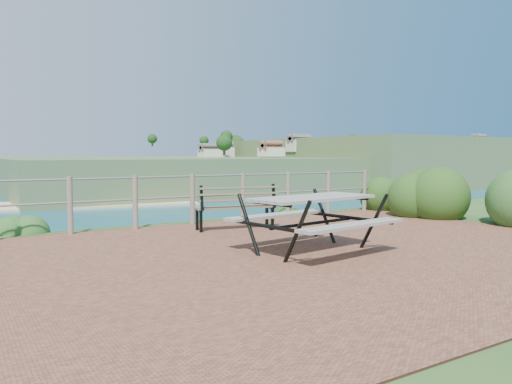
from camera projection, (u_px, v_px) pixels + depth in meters
ground at (293, 254)px, 6.98m from camera, size 10.00×7.00×0.12m
safety_railing at (192, 196)px, 9.78m from camera, size 9.40×0.10×1.00m
distant_bay at (331, 160)px, 269.76m from camera, size 290.00×232.36×24.00m
picnic_table at (312, 218)px, 7.05m from camera, size 1.95×1.60×0.79m
park_bench at (235, 200)px, 9.15m from camera, size 1.53×0.65×0.84m
shrub_right_front at (436, 217)px, 11.17m from camera, size 1.42×1.42×2.01m
shrub_right_edge at (378, 209)px, 12.68m from camera, size 0.98×0.98×1.40m
shrub_lip_west at (26, 233)px, 8.84m from camera, size 0.70×0.70×0.41m
shrub_lip_east at (291, 215)px, 11.52m from camera, size 0.68×0.68×0.38m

